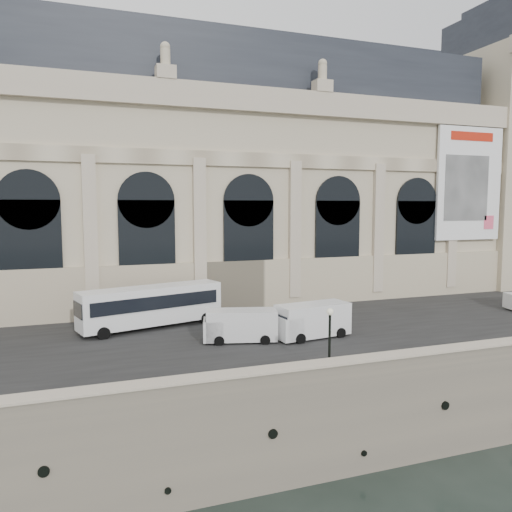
{
  "coord_description": "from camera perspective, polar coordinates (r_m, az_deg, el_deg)",
  "views": [
    {
      "loc": [
        -20.0,
        -25.24,
        16.5
      ],
      "look_at": [
        -3.17,
        22.0,
        11.41
      ],
      "focal_mm": 35.0,
      "sensor_mm": 36.0,
      "label": 1
    }
  ],
  "objects": [
    {
      "name": "bus_left",
      "position": [
        43.63,
        -11.86,
        -5.52
      ],
      "size": [
        12.51,
        5.72,
        3.62
      ],
      "color": "white",
      "rests_on": "quay"
    },
    {
      "name": "van_b",
      "position": [
        38.77,
        -2.19,
        -7.96
      ],
      "size": [
        5.97,
        3.5,
        2.5
      ],
      "color": "silver",
      "rests_on": "quay"
    },
    {
      "name": "quay",
      "position": [
        64.89,
        -1.23,
        -6.21
      ],
      "size": [
        160.0,
        70.0,
        6.0
      ],
      "primitive_type": "cube",
      "color": "gray",
      "rests_on": "ground"
    },
    {
      "name": "parapet",
      "position": [
        34.13,
        17.68,
        -11.31
      ],
      "size": [
        160.0,
        1.4,
        1.21
      ],
      "color": "gray",
      "rests_on": "quay"
    },
    {
      "name": "lamp_right",
      "position": [
        31.76,
        8.4,
        -9.65
      ],
      "size": [
        0.42,
        0.42,
        4.17
      ],
      "color": "black",
      "rests_on": "quay"
    },
    {
      "name": "van_c",
      "position": [
        39.97,
        6.05,
        -7.39
      ],
      "size": [
        6.41,
        3.2,
        2.74
      ],
      "color": "silver",
      "rests_on": "quay"
    },
    {
      "name": "clock_pavilion",
      "position": [
        76.09,
        26.18,
        10.43
      ],
      "size": [
        13.0,
        14.72,
        36.7
      ],
      "color": "beige",
      "rests_on": "quay"
    },
    {
      "name": "museum",
      "position": [
        57.91,
        -5.64,
        8.96
      ],
      "size": [
        69.0,
        18.7,
        29.1
      ],
      "color": "beige",
      "rests_on": "quay"
    },
    {
      "name": "ground",
      "position": [
        36.18,
        17.95,
        -21.62
      ],
      "size": [
        260.0,
        260.0,
        0.0
      ],
      "primitive_type": "plane",
      "color": "black",
      "rests_on": "ground"
    },
    {
      "name": "street",
      "position": [
        45.27,
        7.26,
        -7.62
      ],
      "size": [
        160.0,
        24.0,
        0.06
      ],
      "primitive_type": "cube",
      "color": "#2D2D2D",
      "rests_on": "quay"
    }
  ]
}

